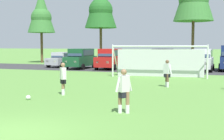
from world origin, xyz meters
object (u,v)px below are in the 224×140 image
object	(u,v)px
parked_car_slot_far_left	(62,59)
parked_car_slot_right	(202,60)
parked_car_slot_center_right	(163,59)
player_midfield_center	(124,91)
soccer_ball	(28,97)
parked_car_slot_center	(147,61)
player_winger_left	(167,73)
player_defender_far	(63,79)
parked_car_slot_center_left	(110,59)
soccer_goal	(159,61)
parked_car_slot_left	(81,58)

from	to	relation	value
parked_car_slot_far_left	parked_car_slot_right	xyz separation A→B (m)	(15.86, -0.63, 0.24)
parked_car_slot_center_right	player_midfield_center	bearing A→B (deg)	-83.49
soccer_ball	parked_car_slot_center_right	world-z (taller)	parked_car_slot_center_right
parked_car_slot_center	player_midfield_center	bearing A→B (deg)	-79.26
parked_car_slot_far_left	parked_car_slot_center_right	bearing A→B (deg)	1.37
player_midfield_center	player_winger_left	size ratio (longest dim) A/B	1.00
player_defender_far	parked_car_slot_far_left	bearing A→B (deg)	118.72
player_defender_far	parked_car_slot_right	size ratio (longest dim) A/B	0.35
player_defender_far	parked_car_slot_center_left	size ratio (longest dim) A/B	0.35
player_midfield_center	soccer_ball	bearing A→B (deg)	165.79
soccer_ball	parked_car_slot_right	bearing A→B (deg)	71.43
parked_car_slot_center_left	parked_car_slot_center	bearing A→B (deg)	4.61
player_midfield_center	parked_car_slot_right	world-z (taller)	parked_car_slot_right
soccer_ball	parked_car_slot_right	world-z (taller)	parked_car_slot_right
parked_car_slot_center_right	parked_car_slot_center_left	bearing A→B (deg)	-162.33
player_winger_left	soccer_goal	bearing A→B (deg)	105.02
parked_car_slot_left	parked_car_slot_center	xyz separation A→B (m)	(7.17, 0.54, -0.24)
soccer_goal	parked_car_slot_center_right	bearing A→B (deg)	98.42
parked_car_slot_center	parked_car_slot_right	distance (m)	5.49
parked_car_slot_left	parked_car_slot_center	size ratio (longest dim) A/B	1.08
parked_car_slot_far_left	parked_car_slot_right	size ratio (longest dim) A/B	0.93
soccer_ball	parked_car_slot_left	world-z (taller)	parked_car_slot_left
player_midfield_center	player_defender_far	bearing A→B (deg)	143.57
player_winger_left	parked_car_slot_left	xyz separation A→B (m)	(-11.35, 12.02, 0.29)
parked_car_slot_right	parked_car_slot_left	bearing A→B (deg)	-175.51
player_winger_left	parked_car_slot_center_right	bearing A→B (deg)	101.30
parked_car_slot_center_right	parked_car_slot_far_left	bearing A→B (deg)	-178.63
soccer_goal	parked_car_slot_center_right	world-z (taller)	soccer_goal
player_midfield_center	parked_car_slot_right	xyz separation A→B (m)	(1.58, 20.90, 0.29)
soccer_goal	player_defender_far	world-z (taller)	soccer_goal
soccer_goal	parked_car_slot_center_right	distance (m)	8.01
player_midfield_center	parked_car_slot_left	size ratio (longest dim) A/B	0.35
soccer_goal	parked_car_slot_far_left	distance (m)	15.05
parked_car_slot_center_right	soccer_goal	bearing A→B (deg)	-81.58
player_defender_far	parked_car_slot_center_right	bearing A→B (deg)	84.90
soccer_ball	parked_car_slot_right	size ratio (longest dim) A/B	0.05
parked_car_slot_left	parked_car_slot_center_right	bearing A→B (deg)	12.56
soccer_ball	player_midfield_center	size ratio (longest dim) A/B	0.13
soccer_ball	player_winger_left	bearing A→B (deg)	51.27
parked_car_slot_left	player_winger_left	bearing A→B (deg)	-46.64
player_defender_far	parked_car_slot_center_left	world-z (taller)	parked_car_slot_center_left
soccer_ball	parked_car_slot_center	size ratio (longest dim) A/B	0.05
soccer_goal	parked_car_slot_center	world-z (taller)	soccer_goal
player_midfield_center	parked_car_slot_right	distance (m)	20.96
parked_car_slot_center_left	parked_car_slot_left	bearing A→B (deg)	-176.08
player_defender_far	parked_car_slot_left	xyz separation A→B (m)	(-6.89, 16.84, 0.29)
parked_car_slot_center_right	parked_car_slot_right	bearing A→B (deg)	-12.70
soccer_ball	parked_car_slot_left	xyz separation A→B (m)	(-6.04, 18.64, 1.00)
player_winger_left	parked_car_slot_right	xyz separation A→B (m)	(1.29, 13.01, 0.29)
parked_car_slot_center	player_winger_left	bearing A→B (deg)	-71.61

